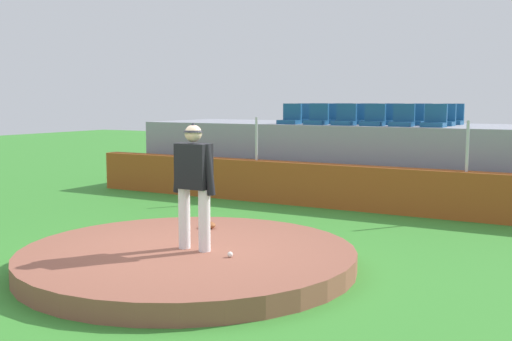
{
  "coord_description": "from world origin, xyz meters",
  "views": [
    {
      "loc": [
        4.93,
        -6.79,
        2.31
      ],
      "look_at": [
        0.0,
        1.91,
        1.17
      ],
      "focal_mm": 43.03,
      "sensor_mm": 36.0,
      "label": 1
    }
  ],
  "objects_px": {
    "stadium_chair_1": "(317,118)",
    "stadium_chair_10": "(413,118)",
    "baseball": "(230,254)",
    "stadium_chair_0": "(291,118)",
    "stadium_chair_12": "(317,116)",
    "stadium_chair_17": "(453,118)",
    "stadium_chair_4": "(403,119)",
    "stadium_chair_16": "(421,118)",
    "stadium_chair_2": "(345,118)",
    "stadium_chair_3": "(374,119)",
    "stadium_chair_5": "(435,120)",
    "stadium_chair_14": "(368,117)",
    "stadium_chair_9": "(383,118)",
    "stadium_chair_11": "(444,119)",
    "stadium_chair_13": "(342,117)",
    "fielding_glove": "(208,225)",
    "stadium_chair_6": "(305,117)",
    "stadium_chair_8": "(356,118)",
    "pitcher": "(194,177)",
    "stadium_chair_15": "(393,117)",
    "stadium_chair_7": "(330,117)"
  },
  "relations": [
    {
      "from": "stadium_chair_14",
      "to": "stadium_chair_17",
      "type": "height_order",
      "value": "same"
    },
    {
      "from": "stadium_chair_0",
      "to": "stadium_chair_17",
      "type": "height_order",
      "value": "same"
    },
    {
      "from": "baseball",
      "to": "stadium_chair_0",
      "type": "distance_m",
      "value": 7.48
    },
    {
      "from": "stadium_chair_1",
      "to": "stadium_chair_13",
      "type": "bearing_deg",
      "value": -89.65
    },
    {
      "from": "fielding_glove",
      "to": "stadium_chair_7",
      "type": "bearing_deg",
      "value": 123.4
    },
    {
      "from": "stadium_chair_9",
      "to": "stadium_chair_4",
      "type": "bearing_deg",
      "value": 132.02
    },
    {
      "from": "stadium_chair_8",
      "to": "stadium_chair_10",
      "type": "relative_size",
      "value": 1.0
    },
    {
      "from": "fielding_glove",
      "to": "stadium_chair_9",
      "type": "xyz_separation_m",
      "value": [
        0.84,
        6.24,
        1.57
      ]
    },
    {
      "from": "stadium_chair_1",
      "to": "stadium_chair_15",
      "type": "relative_size",
      "value": 1.0
    },
    {
      "from": "stadium_chair_5",
      "to": "stadium_chair_11",
      "type": "height_order",
      "value": "same"
    },
    {
      "from": "stadium_chair_0",
      "to": "stadium_chair_11",
      "type": "bearing_deg",
      "value": -167.69
    },
    {
      "from": "stadium_chair_3",
      "to": "stadium_chair_10",
      "type": "xyz_separation_m",
      "value": [
        0.69,
        0.78,
        0.0
      ]
    },
    {
      "from": "fielding_glove",
      "to": "stadium_chair_5",
      "type": "distance_m",
      "value": 6.1
    },
    {
      "from": "stadium_chair_3",
      "to": "stadium_chair_8",
      "type": "xyz_separation_m",
      "value": [
        -0.72,
        0.77,
        0.0
      ]
    },
    {
      "from": "stadium_chair_0",
      "to": "stadium_chair_13",
      "type": "xyz_separation_m",
      "value": [
        0.72,
        1.59,
        0.0
      ]
    },
    {
      "from": "stadium_chair_8",
      "to": "stadium_chair_11",
      "type": "relative_size",
      "value": 1.0
    },
    {
      "from": "stadium_chair_3",
      "to": "stadium_chair_12",
      "type": "distance_m",
      "value": 2.62
    },
    {
      "from": "baseball",
      "to": "stadium_chair_4",
      "type": "relative_size",
      "value": 0.15
    },
    {
      "from": "stadium_chair_12",
      "to": "stadium_chair_17",
      "type": "xyz_separation_m",
      "value": [
        3.51,
        0.04,
        0.0
      ]
    },
    {
      "from": "fielding_glove",
      "to": "stadium_chair_1",
      "type": "bearing_deg",
      "value": 124.03
    },
    {
      "from": "baseball",
      "to": "stadium_chair_2",
      "type": "bearing_deg",
      "value": 99.12
    },
    {
      "from": "stadium_chair_2",
      "to": "stadium_chair_10",
      "type": "relative_size",
      "value": 1.0
    },
    {
      "from": "stadium_chair_8",
      "to": "stadium_chair_12",
      "type": "height_order",
      "value": "same"
    },
    {
      "from": "stadium_chair_7",
      "to": "stadium_chair_4",
      "type": "bearing_deg",
      "value": 159.23
    },
    {
      "from": "stadium_chair_4",
      "to": "stadium_chair_16",
      "type": "distance_m",
      "value": 1.58
    },
    {
      "from": "stadium_chair_6",
      "to": "stadium_chair_9",
      "type": "xyz_separation_m",
      "value": [
        2.06,
        -0.01,
        0.0
      ]
    },
    {
      "from": "stadium_chair_9",
      "to": "stadium_chair_13",
      "type": "distance_m",
      "value": 1.6
    },
    {
      "from": "stadium_chair_15",
      "to": "stadium_chair_16",
      "type": "distance_m",
      "value": 0.72
    },
    {
      "from": "stadium_chair_1",
      "to": "stadium_chair_10",
      "type": "xyz_separation_m",
      "value": [
        2.07,
        0.83,
        0.0
      ]
    },
    {
      "from": "stadium_chair_4",
      "to": "stadium_chair_1",
      "type": "bearing_deg",
      "value": 1.15
    },
    {
      "from": "stadium_chair_1",
      "to": "stadium_chair_12",
      "type": "height_order",
      "value": "same"
    },
    {
      "from": "stadium_chair_6",
      "to": "stadium_chair_1",
      "type": "bearing_deg",
      "value": 130.56
    },
    {
      "from": "fielding_glove",
      "to": "stadium_chair_1",
      "type": "height_order",
      "value": "stadium_chair_1"
    },
    {
      "from": "stadium_chair_0",
      "to": "stadium_chair_6",
      "type": "distance_m",
      "value": 0.78
    },
    {
      "from": "stadium_chair_5",
      "to": "stadium_chair_15",
      "type": "height_order",
      "value": "same"
    },
    {
      "from": "baseball",
      "to": "stadium_chair_3",
      "type": "xyz_separation_m",
      "value": [
        -0.41,
        6.87,
        1.59
      ]
    },
    {
      "from": "baseball",
      "to": "stadium_chair_6",
      "type": "height_order",
      "value": "stadium_chair_6"
    },
    {
      "from": "stadium_chair_9",
      "to": "stadium_chair_17",
      "type": "relative_size",
      "value": 1.0
    },
    {
      "from": "stadium_chair_5",
      "to": "stadium_chair_14",
      "type": "xyz_separation_m",
      "value": [
        -2.08,
        1.61,
        0.0
      ]
    },
    {
      "from": "stadium_chair_7",
      "to": "stadium_chair_5",
      "type": "bearing_deg",
      "value": 163.92
    },
    {
      "from": "stadium_chair_2",
      "to": "stadium_chair_4",
      "type": "height_order",
      "value": "same"
    },
    {
      "from": "baseball",
      "to": "stadium_chair_2",
      "type": "relative_size",
      "value": 0.15
    },
    {
      "from": "pitcher",
      "to": "fielding_glove",
      "type": "height_order",
      "value": "pitcher"
    },
    {
      "from": "stadium_chair_15",
      "to": "stadium_chair_3",
      "type": "bearing_deg",
      "value": 91.19
    },
    {
      "from": "stadium_chair_16",
      "to": "stadium_chair_10",
      "type": "bearing_deg",
      "value": 90.23
    },
    {
      "from": "fielding_glove",
      "to": "stadium_chair_4",
      "type": "xyz_separation_m",
      "value": [
        1.54,
        5.47,
        1.57
      ]
    },
    {
      "from": "stadium_chair_12",
      "to": "stadium_chair_17",
      "type": "bearing_deg",
      "value": -179.28
    },
    {
      "from": "stadium_chair_10",
      "to": "stadium_chair_16",
      "type": "distance_m",
      "value": 0.79
    },
    {
      "from": "stadium_chair_3",
      "to": "stadium_chair_14",
      "type": "distance_m",
      "value": 1.74
    },
    {
      "from": "pitcher",
      "to": "stadium_chair_5",
      "type": "height_order",
      "value": "stadium_chair_5"
    }
  ]
}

